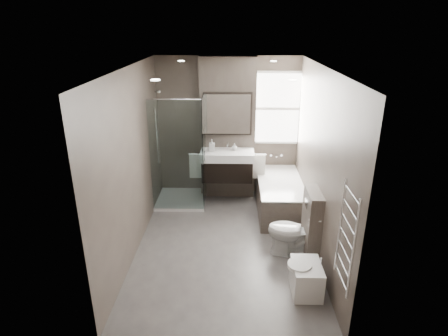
{
  "coord_description": "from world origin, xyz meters",
  "views": [
    {
      "loc": [
        0.1,
        -4.87,
        3.14
      ],
      "look_at": [
        -0.03,
        0.15,
        1.18
      ],
      "focal_mm": 30.0,
      "sensor_mm": 36.0,
      "label": 1
    }
  ],
  "objects_px": {
    "bathtub": "(279,194)",
    "vanity": "(227,165)",
    "toilet": "(294,232)",
    "bidet": "(306,278)"
  },
  "relations": [
    {
      "from": "bathtub",
      "to": "vanity",
      "type": "bearing_deg",
      "value": 160.63
    },
    {
      "from": "toilet",
      "to": "vanity",
      "type": "bearing_deg",
      "value": -136.05
    },
    {
      "from": "bathtub",
      "to": "bidet",
      "type": "distance_m",
      "value": 2.15
    },
    {
      "from": "bathtub",
      "to": "toilet",
      "type": "distance_m",
      "value": 1.35
    },
    {
      "from": "vanity",
      "to": "toilet",
      "type": "distance_m",
      "value": 1.97
    },
    {
      "from": "toilet",
      "to": "bidet",
      "type": "relative_size",
      "value": 1.46
    },
    {
      "from": "vanity",
      "to": "toilet",
      "type": "relative_size",
      "value": 1.28
    },
    {
      "from": "bathtub",
      "to": "toilet",
      "type": "bearing_deg",
      "value": -88.09
    },
    {
      "from": "vanity",
      "to": "bidet",
      "type": "height_order",
      "value": "vanity"
    },
    {
      "from": "vanity",
      "to": "bathtub",
      "type": "bearing_deg",
      "value": -19.37
    }
  ]
}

